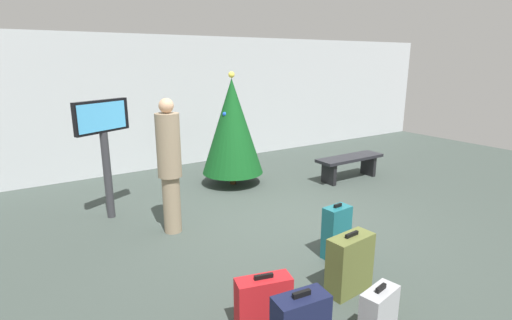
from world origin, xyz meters
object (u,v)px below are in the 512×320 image
Objects in this scene: waiting_bench at (350,162)px; flight_info_kiosk at (104,137)px; suitcase_2 at (263,303)px; holiday_tree at (232,126)px; suitcase_4 at (378,320)px; suitcase_3 at (336,232)px; traveller_0 at (169,163)px; suitcase_0 at (350,264)px.

flight_info_kiosk is at bearing 172.45° from waiting_bench.
suitcase_2 is (0.54, -3.45, -1.03)m from flight_info_kiosk.
holiday_tree reaches higher than suitcase_4.
suitcase_3 reaches higher than waiting_bench.
holiday_tree is at bearing 64.02° from suitcase_2.
flight_info_kiosk is 4.48m from suitcase_4.
flight_info_kiosk is 2.60× the size of suitcase_3.
suitcase_3 is at bearing 58.08° from suitcase_4.
flight_info_kiosk is 3.62m from suitcase_3.
flight_info_kiosk reaches higher than suitcase_3.
suitcase_2 is at bearing -144.89° from waiting_bench.
holiday_tree reaches higher than traveller_0.
waiting_bench is 2.77× the size of suitcase_2.
holiday_tree is at bearing 38.56° from traveller_0.
waiting_bench is 2.49× the size of suitcase_4.
waiting_bench is 4.95m from suitcase_4.
flight_info_kiosk is at bearing 125.71° from suitcase_3.
suitcase_2 is (-4.05, -2.85, -0.11)m from waiting_bench.
suitcase_4 is (-1.24, -4.63, -0.87)m from holiday_tree.
holiday_tree reaches higher than flight_info_kiosk.
suitcase_2 is 0.90× the size of suitcase_4.
holiday_tree is 1.20× the size of flight_info_kiosk.
traveller_0 is at bearing -174.03° from waiting_bench.
suitcase_3 is (2.04, -2.84, -0.95)m from flight_info_kiosk.
holiday_tree is at bearing 78.33° from suitcase_0.
holiday_tree is at bearing 9.86° from flight_info_kiosk.
flight_info_kiosk is 1.21× the size of waiting_bench.
waiting_bench is 0.79× the size of traveller_0.
traveller_0 reaches higher than waiting_bench.
suitcase_0 is 1.24× the size of suitcase_2.
suitcase_4 is (0.65, -0.75, 0.03)m from suitcase_2.
holiday_tree reaches higher than suitcase_2.
traveller_0 reaches higher than flight_info_kiosk.
holiday_tree is 2.32m from traveller_0.
waiting_bench is 3.39m from suitcase_3.
flight_info_kiosk is at bearing 121.14° from traveller_0.
traveller_0 reaches higher than suitcase_3.
suitcase_4 is (1.19, -4.21, -1.00)m from flight_info_kiosk.
traveller_0 is (0.62, -1.02, -0.27)m from flight_info_kiosk.
suitcase_3 is 1.16× the size of suitcase_4.
traveller_0 reaches higher than suitcase_2.
suitcase_4 is (-0.85, -1.37, -0.05)m from suitcase_3.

